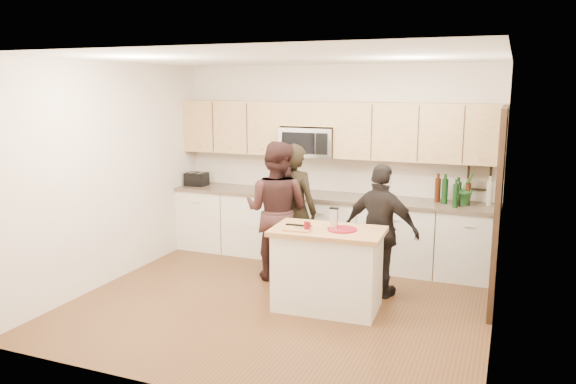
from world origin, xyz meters
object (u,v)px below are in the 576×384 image
at_px(woman_left, 294,210).
at_px(woman_center, 277,211).
at_px(toaster, 197,179).
at_px(island, 327,269).
at_px(woman_right, 381,231).

distance_m(woman_left, woman_center, 0.26).
relative_size(toaster, woman_left, 0.18).
height_order(island, woman_center, woman_center).
height_order(toaster, woman_center, woman_center).
distance_m(woman_left, woman_right, 1.24).
bearing_deg(woman_left, woman_right, 174.78).
distance_m(island, woman_left, 1.25).
height_order(woman_center, woman_right, woman_center).
bearing_deg(woman_left, woman_center, 63.05).
bearing_deg(island, woman_left, 126.18).
xyz_separation_m(island, toaster, (-2.58, 1.60, 0.58)).
relative_size(island, woman_center, 0.71).
height_order(island, toaster, toaster).
height_order(island, woman_left, woman_left).
relative_size(toaster, woman_right, 0.19).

